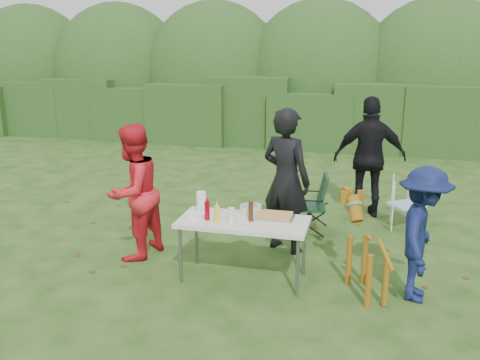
% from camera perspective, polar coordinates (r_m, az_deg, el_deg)
% --- Properties ---
extents(ground, '(80.00, 80.00, 0.00)m').
position_cam_1_polar(ground, '(6.40, -0.40, -10.02)').
color(ground, '#1E4211').
extents(hedge_row, '(22.00, 1.40, 1.70)m').
position_cam_1_polar(hedge_row, '(13.81, 8.08, 7.19)').
color(hedge_row, '#23471C').
rests_on(hedge_row, ground).
extents(shrub_backdrop, '(20.00, 2.60, 3.20)m').
position_cam_1_polar(shrub_backdrop, '(15.31, 8.87, 10.75)').
color(shrub_backdrop, '#3D6628').
rests_on(shrub_backdrop, ground).
extents(folding_table, '(1.50, 0.70, 0.74)m').
position_cam_1_polar(folding_table, '(5.90, 0.38, -5.00)').
color(folding_table, silver).
rests_on(folding_table, ground).
extents(person_cook, '(0.83, 0.72, 1.94)m').
position_cam_1_polar(person_cook, '(6.71, 5.18, -0.06)').
color(person_cook, black).
rests_on(person_cook, ground).
extents(person_red_jacket, '(0.85, 0.98, 1.75)m').
position_cam_1_polar(person_red_jacket, '(6.63, -11.91, -1.35)').
color(person_red_jacket, red).
rests_on(person_red_jacket, ground).
extents(person_black_puffy, '(1.19, 0.66, 1.93)m').
position_cam_1_polar(person_black_puffy, '(8.32, 14.37, 2.48)').
color(person_black_puffy, black).
rests_on(person_black_puffy, ground).
extents(child, '(0.68, 1.03, 1.48)m').
position_cam_1_polar(child, '(5.78, 19.77, -5.78)').
color(child, '#101A4A').
rests_on(child, ground).
extents(dog, '(0.85, 1.18, 1.04)m').
position_cam_1_polar(dog, '(5.77, 14.16, -7.76)').
color(dog, '#8F5A15').
rests_on(dog, ground).
extents(camping_chair, '(0.63, 0.63, 0.89)m').
position_cam_1_polar(camping_chair, '(7.55, 7.68, -2.56)').
color(camping_chair, '#1B3D26').
rests_on(camping_chair, ground).
extents(lawn_chair, '(0.66, 0.66, 0.80)m').
position_cam_1_polar(lawn_chair, '(8.04, 18.17, -2.43)').
color(lawn_chair, '#4F7ABD').
rests_on(lawn_chair, ground).
extents(food_tray, '(0.45, 0.30, 0.02)m').
position_cam_1_polar(food_tray, '(5.96, 3.89, -4.19)').
color(food_tray, '#B7B7BA').
rests_on(food_tray, folding_table).
extents(focaccia_bread, '(0.40, 0.26, 0.04)m').
position_cam_1_polar(focaccia_bread, '(5.95, 3.90, -3.94)').
color(focaccia_bread, tan).
rests_on(focaccia_bread, food_tray).
extents(mustard_bottle, '(0.06, 0.06, 0.20)m').
position_cam_1_polar(mustard_bottle, '(5.77, -2.60, -3.89)').
color(mustard_bottle, yellow).
rests_on(mustard_bottle, folding_table).
extents(ketchup_bottle, '(0.06, 0.06, 0.22)m').
position_cam_1_polar(ketchup_bottle, '(5.87, -3.70, -3.47)').
color(ketchup_bottle, '#95000E').
rests_on(ketchup_bottle, folding_table).
extents(beer_bottle, '(0.06, 0.06, 0.24)m').
position_cam_1_polar(beer_bottle, '(5.82, 1.22, -3.50)').
color(beer_bottle, '#47230F').
rests_on(beer_bottle, folding_table).
extents(paper_towel_roll, '(0.12, 0.12, 0.26)m').
position_cam_1_polar(paper_towel_roll, '(6.12, -4.36, -2.50)').
color(paper_towel_roll, white).
rests_on(paper_towel_roll, folding_table).
extents(cup_stack, '(0.08, 0.08, 0.18)m').
position_cam_1_polar(cup_stack, '(5.76, -1.00, -4.00)').
color(cup_stack, white).
rests_on(cup_stack, folding_table).
extents(pasta_bowl, '(0.26, 0.26, 0.10)m').
position_cam_1_polar(pasta_bowl, '(6.09, 1.22, -3.33)').
color(pasta_bowl, silver).
rests_on(pasta_bowl, folding_table).
extents(plate_stack, '(0.24, 0.24, 0.05)m').
position_cam_1_polar(plate_stack, '(5.98, -5.11, -4.01)').
color(plate_stack, white).
rests_on(plate_stack, folding_table).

